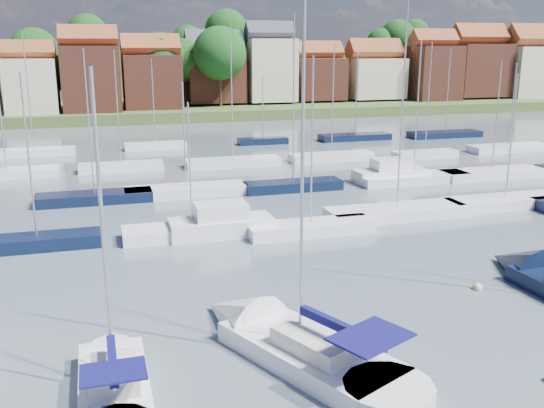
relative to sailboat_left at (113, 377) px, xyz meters
name	(u,v)px	position (x,y,z in m)	size (l,w,h in m)	color
ground	(233,173)	(13.01, 37.40, -0.37)	(260.00, 260.00, 0.00)	#44525C
sailboat_left	(113,377)	(0.00, 0.00, 0.00)	(2.54, 9.39, 12.84)	white
sailboat_centre	(282,341)	(7.01, 1.02, -0.02)	(8.35, 12.81, 17.04)	white
buoy_e	(477,289)	(18.85, 4.29, -0.37)	(0.52, 0.52, 0.52)	beige
marina_field	(264,178)	(14.92, 32.55, 0.07)	(79.62, 41.41, 15.93)	white
far_shore_town	(159,80)	(15.24, 130.07, 4.24)	(212.46, 90.00, 22.27)	#495A2D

